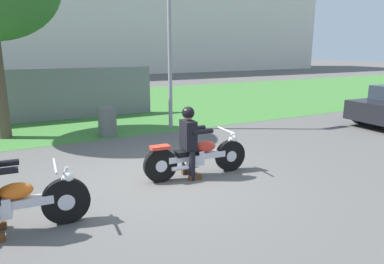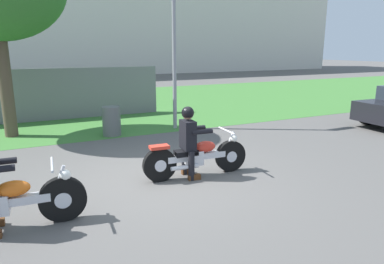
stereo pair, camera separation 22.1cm
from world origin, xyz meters
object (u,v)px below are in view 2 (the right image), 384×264
(motorcycle_lead, at_px, (197,157))
(motorcycle_follow, at_px, (1,204))
(streetlight_pole, at_px, (178,15))
(trash_can, at_px, (112,121))
(rider_lead, at_px, (189,137))

(motorcycle_lead, bearing_deg, motorcycle_follow, -163.73)
(streetlight_pole, bearing_deg, motorcycle_follow, -134.46)
(motorcycle_follow, relative_size, trash_can, 2.71)
(motorcycle_follow, bearing_deg, streetlight_pole, 49.13)
(streetlight_pole, xyz_separation_m, trash_can, (-2.13, -0.06, -3.01))
(streetlight_pole, distance_m, trash_can, 3.69)
(motorcycle_follow, distance_m, trash_can, 5.48)
(motorcycle_lead, relative_size, streetlight_pole, 0.39)
(rider_lead, xyz_separation_m, motorcycle_follow, (-3.20, -0.77, -0.41))
(motorcycle_lead, height_order, streetlight_pole, streetlight_pole)
(motorcycle_lead, relative_size, motorcycle_follow, 0.95)
(motorcycle_follow, height_order, streetlight_pole, streetlight_pole)
(motorcycle_follow, distance_m, streetlight_pole, 7.46)
(rider_lead, bearing_deg, trash_can, 101.50)
(motorcycle_lead, bearing_deg, rider_lead, 179.17)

